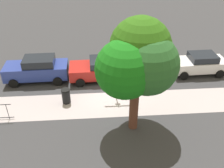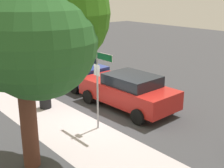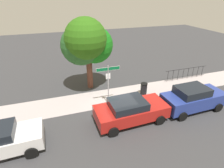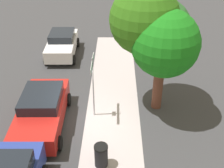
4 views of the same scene
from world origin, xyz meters
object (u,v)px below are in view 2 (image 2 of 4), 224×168
object	(u,v)px
shade_tree	(35,31)
trash_bin	(45,97)
car_red	(128,90)
street_sign	(97,72)
car_blue	(72,68)

from	to	relation	value
shade_tree	trash_bin	bearing A→B (deg)	-29.26
shade_tree	car_red	size ratio (longest dim) A/B	1.29
street_sign	car_blue	xyz separation A→B (m)	(5.43, -2.46, -1.34)
shade_tree	car_red	world-z (taller)	shade_tree
car_blue	trash_bin	world-z (taller)	car_blue
shade_tree	trash_bin	xyz separation A→B (m)	(4.03, -2.26, -3.51)
shade_tree	car_red	bearing A→B (deg)	-72.33
car_red	street_sign	bearing A→B (deg)	106.73
car_red	trash_bin	world-z (taller)	car_red
street_sign	shade_tree	xyz separation A→B (m)	(-0.85, 2.75, 1.77)
car_blue	trash_bin	xyz separation A→B (m)	(-2.26, 2.96, -0.41)
street_sign	car_red	size ratio (longest dim) A/B	0.66
shade_tree	trash_bin	distance (m)	5.80
car_blue	trash_bin	size ratio (longest dim) A/B	4.57
car_red	car_blue	size ratio (longest dim) A/B	1.04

